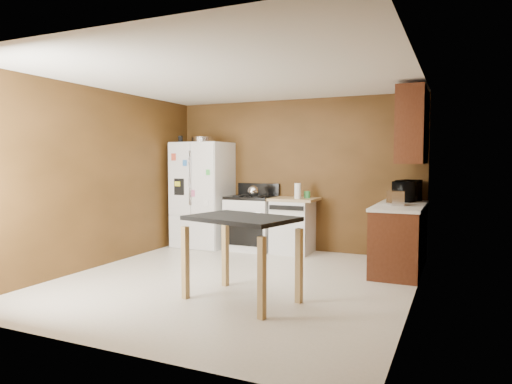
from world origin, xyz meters
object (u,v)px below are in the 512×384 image
Objects in this scene: roasting_pan at (202,140)px; green_canister at (307,195)px; microwave at (407,192)px; paper_towel at (298,191)px; kettle at (253,191)px; gas_range at (252,222)px; dishwasher at (293,225)px; refrigerator at (203,195)px; pen_cup at (180,139)px; island at (241,230)px; toaster at (395,198)px.

roasting_pan is 2.04m from green_canister.
paper_towel is at bearing 109.00° from microwave.
microwave is (2.38, 0.18, 0.05)m from kettle.
dishwasher is (0.72, 0.02, -0.01)m from gas_range.
roasting_pan is 1.52× the size of paper_towel.
roasting_pan reaches higher than refrigerator.
gas_range is (-0.09, 0.13, -0.53)m from kettle.
paper_towel is (2.12, 0.09, -0.85)m from pen_cup.
refrigerator is 1.45× the size of island.
island is at bearing -68.21° from kettle.
kettle is 0.75× the size of paper_towel.
roasting_pan reaches higher than dishwasher.
refrigerator is 1.69m from dishwasher.
dishwasher is at bearing -160.22° from green_canister.
microwave is 0.28× the size of refrigerator.
dishwasher is at bearing 97.62° from island.
dishwasher is at bearing 2.99° from refrigerator.
pen_cup reaches higher than gas_range.
dishwasher is (-0.11, 0.09, -0.56)m from paper_towel.
paper_towel reaches higher than toaster.
kettle is (1.38, 0.02, -0.87)m from pen_cup.
microwave is at bearing 2.36° from roasting_pan.
toaster reaches higher than island.
roasting_pan is 3.43m from toaster.
kettle is 0.84m from dishwasher.
roasting_pan reaches higher than island.
refrigerator reaches higher than kettle.
roasting_pan is 1.30m from kettle.
kettle is 0.36× the size of microwave.
roasting_pan reaches higher than microwave.
green_canister is 2.70m from island.
green_canister is (2.22, 0.26, -0.91)m from pen_cup.
kettle is 1.63× the size of green_canister.
roasting_pan is at bearing 146.09° from toaster.
refrigerator is at bearing 145.72° from toaster.
toaster is 0.15× the size of refrigerator.
refrigerator is (-1.74, 0.01, -0.11)m from paper_towel.
paper_towel is 0.22× the size of gas_range.
island is at bearing -82.38° from dishwasher.
microwave is at bearing 4.21° from paper_towel.
roasting_pan is 3.46m from microwave.
kettle is at bearing -175.09° from paper_towel.
toaster is (1.45, -0.73, 0.05)m from green_canister.
roasting_pan is at bearing -174.43° from gas_range.
gas_range is 0.89× the size of island.
toaster reaches higher than dishwasher.
kettle is 0.69× the size of toaster.
gas_range is at bearing -173.83° from green_canister.
dishwasher is 0.72× the size of island.
pen_cup is 0.07× the size of refrigerator.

